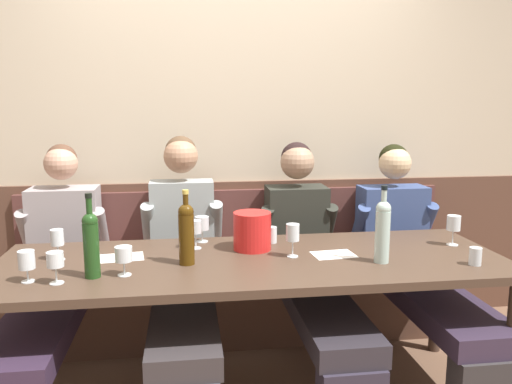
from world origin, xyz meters
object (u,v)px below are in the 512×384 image
person_center_left_seat (309,258)px  water_tumbler_center (272,235)px  water_tumbler_right (475,256)px  wine_bottle_amber_mid (91,242)px  person_left_seat (52,272)px  wine_glass_right_end (57,239)px  wine_bottle_green_tall (186,232)px  wine_glass_near_bucket (124,255)px  ice_bucket (252,231)px  wine_glass_center_rear (454,224)px  wall_bench (238,294)px  wine_bottle_clear_water (383,229)px  person_right_seat (183,264)px  wine_glass_left_end (195,229)px  wine_glass_mid_left (55,261)px  person_center_right_seat (417,259)px  dining_table (253,272)px  wine_glass_by_bottle (27,261)px  wine_glass_mid_right (293,233)px

person_center_left_seat → water_tumbler_center: person_center_left_seat is taller
person_center_left_seat → water_tumbler_right: person_center_left_seat is taller
wine_bottle_amber_mid → water_tumbler_right: bearing=-2.3°
person_left_seat → wine_glass_right_end: 0.36m
wine_bottle_green_tall → wine_glass_near_bucket: 0.31m
ice_bucket → person_center_left_seat: bearing=29.4°
wine_bottle_green_tall → wine_glass_right_end: wine_bottle_green_tall is taller
wine_glass_center_rear → water_tumbler_right: (-0.07, -0.33, -0.07)m
person_center_left_seat → wine_bottle_amber_mid: (-1.11, -0.54, 0.28)m
wall_bench → person_center_left_seat: person_center_left_seat is taller
wine_bottle_clear_water → wine_glass_right_end: size_ratio=2.45×
person_center_left_seat → person_left_seat: bearing=-179.6°
person_right_seat → wine_glass_left_end: size_ratio=8.75×
wine_glass_mid_left → ice_bucket: bearing=23.9°
wine_bottle_amber_mid → wine_bottle_clear_water: 1.34m
person_center_right_seat → water_tumbler_center: size_ratio=15.08×
ice_bucket → wine_bottle_amber_mid: wine_bottle_amber_mid is taller
wall_bench → wine_glass_right_end: size_ratio=18.26×
person_center_left_seat → wine_bottle_clear_water: (0.23, -0.51, 0.29)m
person_left_seat → wine_glass_center_rear: (2.15, -0.26, 0.25)m
dining_table → wine_glass_right_end: (-0.95, 0.11, 0.18)m
person_left_seat → person_center_left_seat: bearing=0.4°
wall_bench → person_right_seat: size_ratio=2.09×
dining_table → wine_bottle_amber_mid: wine_bottle_amber_mid is taller
dining_table → wine_glass_by_bottle: (-1.00, -0.20, 0.17)m
person_right_seat → wine_glass_left_end: (0.07, -0.13, 0.23)m
wall_bench → wine_bottle_clear_water: 1.24m
ice_bucket → wine_bottle_clear_water: bearing=-27.4°
person_center_right_seat → ice_bucket: 1.05m
dining_table → wine_glass_left_end: (-0.28, 0.22, 0.18)m
wine_glass_mid_left → wine_glass_near_bucket: wine_glass_mid_left is taller
person_center_right_seat → water_tumbler_center: bearing=-176.3°
wine_bottle_clear_water → wine_glass_center_rear: bearing=25.3°
person_right_seat → person_center_left_seat: size_ratio=0.99×
person_left_seat → water_tumbler_right: bearing=-16.1°
person_right_seat → person_center_right_seat: person_right_seat is taller
wine_glass_left_end → wine_glass_near_bucket: 0.50m
wall_bench → wine_bottle_amber_mid: bearing=-129.0°
person_left_seat → person_center_right_seat: person_left_seat is taller
ice_bucket → wine_glass_near_bucket: bearing=-151.9°
wine_bottle_clear_water → wine_glass_mid_left: size_ratio=2.70×
wine_glass_center_rear → wine_glass_mid_right: bearing=-174.4°
wall_bench → wine_glass_mid_right: bearing=-74.9°
person_right_seat → wine_glass_left_end: 0.27m
wine_bottle_green_tall → wine_glass_mid_right: wine_bottle_green_tall is taller
wall_bench → wine_glass_near_bucket: bearing=-123.6°
ice_bucket → person_left_seat: bearing=169.8°
wine_bottle_green_tall → water_tumbler_right: bearing=-8.5°
wall_bench → wine_glass_mid_right: (0.20, -0.73, 0.59)m
wine_glass_mid_left → wine_glass_center_rear: bearing=9.3°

